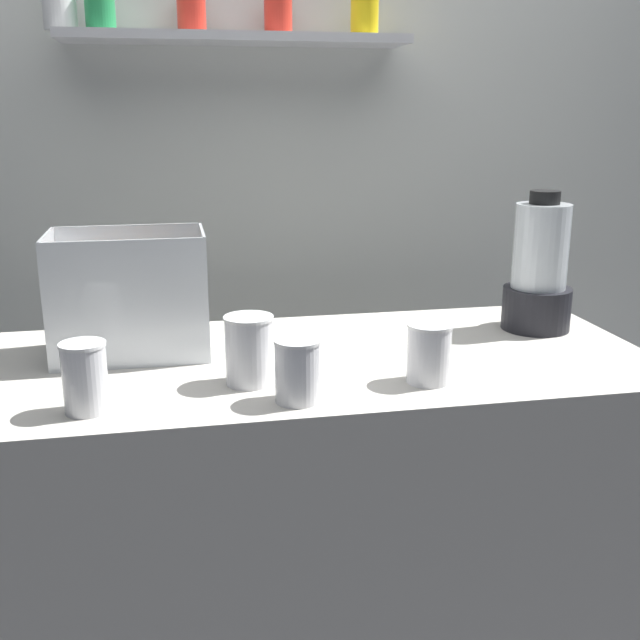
# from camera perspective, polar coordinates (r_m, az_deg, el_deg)

# --- Properties ---
(counter) EXTENTS (1.40, 0.64, 0.90)m
(counter) POSITION_cam_1_polar(r_m,az_deg,el_deg) (1.79, 0.00, -16.53)
(counter) COLOR beige
(counter) RESTS_ON ground_plane
(back_wall_unit) EXTENTS (2.60, 0.24, 2.50)m
(back_wall_unit) POSITION_cam_1_polar(r_m,az_deg,el_deg) (2.28, -3.97, 11.99)
(back_wall_unit) COLOR silver
(back_wall_unit) RESTS_ON ground_plane
(carrot_display_bin) EXTENTS (0.32, 0.21, 0.26)m
(carrot_display_bin) POSITION_cam_1_polar(r_m,az_deg,el_deg) (1.65, -13.66, 0.30)
(carrot_display_bin) COLOR white
(carrot_display_bin) RESTS_ON counter
(blender_pitcher) EXTENTS (0.16, 0.16, 0.33)m
(blender_pitcher) POSITION_cam_1_polar(r_m,az_deg,el_deg) (1.84, 16.21, 3.42)
(blender_pitcher) COLOR black
(blender_pitcher) RESTS_ON counter
(juice_cup_pomegranate_far_left) EXTENTS (0.08, 0.08, 0.12)m
(juice_cup_pomegranate_far_left) POSITION_cam_1_polar(r_m,az_deg,el_deg) (1.36, -17.30, -4.50)
(juice_cup_pomegranate_far_left) COLOR white
(juice_cup_pomegranate_far_left) RESTS_ON counter
(juice_cup_orange_left) EXTENTS (0.09, 0.09, 0.13)m
(juice_cup_orange_left) POSITION_cam_1_polar(r_m,az_deg,el_deg) (1.43, -5.35, -2.57)
(juice_cup_orange_left) COLOR white
(juice_cup_orange_left) RESTS_ON counter
(juice_cup_mango_middle) EXTENTS (0.08, 0.08, 0.12)m
(juice_cup_mango_middle) POSITION_cam_1_polar(r_m,az_deg,el_deg) (1.34, -1.69, -4.13)
(juice_cup_mango_middle) COLOR white
(juice_cup_mango_middle) RESTS_ON counter
(juice_cup_orange_right) EXTENTS (0.09, 0.09, 0.12)m
(juice_cup_orange_right) POSITION_cam_1_polar(r_m,az_deg,el_deg) (1.45, 8.22, -2.66)
(juice_cup_orange_right) COLOR white
(juice_cup_orange_right) RESTS_ON counter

